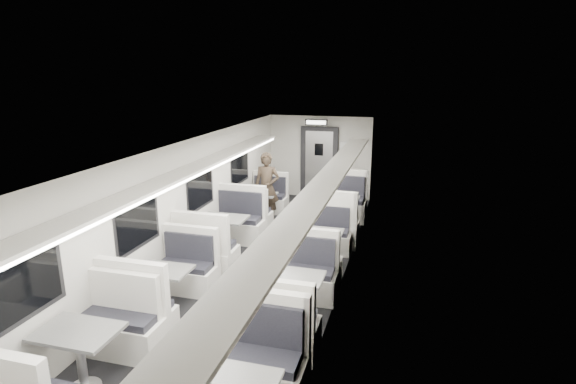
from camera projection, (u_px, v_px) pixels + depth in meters
The scene contains 18 objects.
room at pixel (250, 220), 7.57m from camera, with size 3.24×12.24×2.64m.
booth_left_a at pixel (260, 206), 11.27m from camera, with size 0.97×1.97×1.06m.
booth_left_b at pixel (224, 236), 9.09m from camera, with size 1.13×2.29×1.23m.
booth_left_c at pixel (164, 290), 6.93m from camera, with size 1.01×2.04×1.09m.
booth_left_d at pixel (81, 360), 5.19m from camera, with size 1.11×2.25×1.20m.
booth_right_a at pixel (337, 214), 10.47m from camera, with size 1.15×2.34×1.25m.
booth_right_b at pixel (321, 248), 8.64m from camera, with size 0.97×1.97×1.05m.
booth_right_c at pixel (294, 298), 6.66m from camera, with size 1.05×2.12×1.14m.
passenger at pixel (267, 188), 11.02m from camera, with size 0.64×0.42×1.74m, color black.
window_a at pixel (240, 167), 11.07m from camera, with size 0.02×1.18×0.84m, color black.
window_b at pixel (201, 189), 9.02m from camera, with size 0.02×1.18×0.84m, color black.
window_c at pixel (138, 223), 6.97m from camera, with size 0.02×1.18×0.84m, color black.
window_d at pixel (23, 286), 4.92m from camera, with size 0.02×1.18×0.84m, color black.
luggage_rack_left at pixel (172, 179), 7.42m from camera, with size 0.46×10.40×0.09m.
luggage_rack_right at pixel (320, 188), 6.79m from camera, with size 0.46×10.40×0.09m.
vestibule_door at pixel (319, 163), 13.14m from camera, with size 1.10×0.13×2.10m.
exit_sign at pixel (316, 122), 12.36m from camera, with size 0.62×0.12×0.16m.
wall_notice at pixel (345, 149), 12.82m from camera, with size 0.32×0.02×0.40m, color white.
Camera 1 is at (2.49, -6.77, 3.62)m, focal length 28.00 mm.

